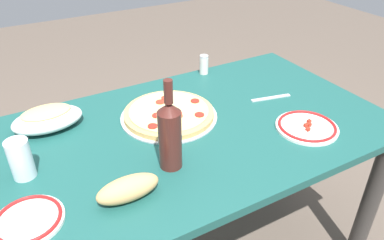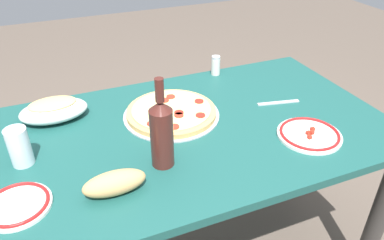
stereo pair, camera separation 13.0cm
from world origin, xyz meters
TOP-DOWN VIEW (x-y plane):
  - dining_table at (0.00, 0.00)m, footprint 1.41×0.82m
  - pepperoni_pizza at (0.04, -0.10)m, footprint 0.36×0.36m
  - baked_pasta_dish at (0.44, -0.24)m, footprint 0.24×0.15m
  - wine_bottle at (0.16, 0.15)m, footprint 0.07×0.07m
  - water_glass at (0.56, -0.01)m, footprint 0.07×0.07m
  - side_plate_near at (-0.35, 0.21)m, footprint 0.22×0.22m
  - side_plate_far at (0.58, 0.18)m, footprint 0.18×0.18m
  - bread_loaf at (0.32, 0.23)m, footprint 0.18×0.07m
  - spice_shaker at (-0.27, -0.37)m, footprint 0.04×0.04m
  - fork_right at (-0.38, -0.03)m, footprint 0.17×0.05m

SIDE VIEW (x-z plane):
  - dining_table at x=0.00m, z-range 0.24..0.96m
  - fork_right at x=-0.38m, z-range 0.71..0.72m
  - side_plate_far at x=0.58m, z-range 0.71..0.73m
  - side_plate_near at x=-0.35m, z-range 0.71..0.73m
  - pepperoni_pizza at x=0.04m, z-range 0.71..0.75m
  - bread_loaf at x=0.32m, z-range 0.71..0.78m
  - baked_pasta_dish at x=0.44m, z-range 0.72..0.79m
  - spice_shaker at x=-0.27m, z-range 0.71..0.80m
  - water_glass at x=0.56m, z-range 0.71..0.84m
  - wine_bottle at x=0.16m, z-range 0.69..0.97m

